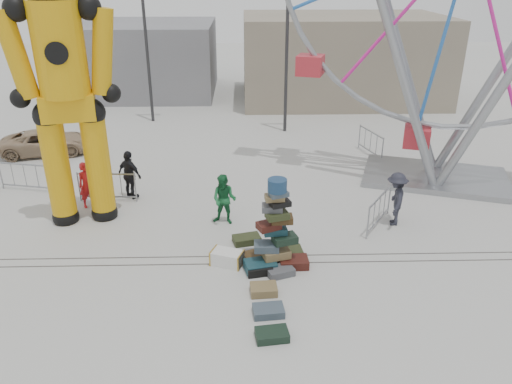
{
  "coord_description": "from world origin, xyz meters",
  "views": [
    {
      "loc": [
        0.88,
        -11.37,
        7.64
      ],
      "look_at": [
        1.26,
        2.79,
        1.22
      ],
      "focal_mm": 35.0,
      "sensor_mm": 36.0,
      "label": 1
    }
  ],
  "objects_px": {
    "crash_test_dummy": "(65,88)",
    "barricade_dummy_b": "(25,177)",
    "steamer_trunk": "(227,258)",
    "parked_suv": "(46,142)",
    "lamp_post_right": "(289,40)",
    "pedestrian_black": "(130,175)",
    "pedestrian_grey": "(396,199)",
    "suitcase_tower": "(275,242)",
    "barricade_wheel_back": "(370,143)",
    "pedestrian_green": "(224,200)",
    "lamp_post_left": "(148,35)",
    "barricade_wheel_front": "(379,210)",
    "pedestrian_red": "(87,185)",
    "barricade_dummy_c": "(107,187)"
  },
  "relations": [
    {
      "from": "barricade_dummy_b",
      "to": "pedestrian_black",
      "type": "distance_m",
      "value": 4.11
    },
    {
      "from": "lamp_post_left",
      "to": "barricade_wheel_front",
      "type": "xyz_separation_m",
      "value": [
        9.1,
        -12.25,
        -3.93
      ]
    },
    {
      "from": "barricade_wheel_front",
      "to": "lamp_post_left",
      "type": "bearing_deg",
      "value": 70.1
    },
    {
      "from": "pedestrian_grey",
      "to": "pedestrian_black",
      "type": "bearing_deg",
      "value": -90.6
    },
    {
      "from": "lamp_post_right",
      "to": "suitcase_tower",
      "type": "xyz_separation_m",
      "value": [
        -1.36,
        -12.45,
        -3.75
      ]
    },
    {
      "from": "suitcase_tower",
      "to": "steamer_trunk",
      "type": "height_order",
      "value": "suitcase_tower"
    },
    {
      "from": "lamp_post_right",
      "to": "crash_test_dummy",
      "type": "xyz_separation_m",
      "value": [
        -7.46,
        -9.53,
        -0.11
      ]
    },
    {
      "from": "steamer_trunk",
      "to": "barricade_wheel_back",
      "type": "xyz_separation_m",
      "value": [
        6.1,
        8.79,
        0.35
      ]
    },
    {
      "from": "crash_test_dummy",
      "to": "pedestrian_red",
      "type": "height_order",
      "value": "crash_test_dummy"
    },
    {
      "from": "lamp_post_left",
      "to": "pedestrian_red",
      "type": "relative_size",
      "value": 4.95
    },
    {
      "from": "barricade_wheel_back",
      "to": "pedestrian_green",
      "type": "bearing_deg",
      "value": -60.97
    },
    {
      "from": "barricade_wheel_front",
      "to": "barricade_wheel_back",
      "type": "height_order",
      "value": "same"
    },
    {
      "from": "parked_suv",
      "to": "steamer_trunk",
      "type": "bearing_deg",
      "value": -150.15
    },
    {
      "from": "barricade_dummy_b",
      "to": "barricade_dummy_c",
      "type": "relative_size",
      "value": 1.0
    },
    {
      "from": "crash_test_dummy",
      "to": "lamp_post_left",
      "type": "bearing_deg",
      "value": 75.05
    },
    {
      "from": "lamp_post_left",
      "to": "barricade_wheel_back",
      "type": "bearing_deg",
      "value": -28.4
    },
    {
      "from": "pedestrian_red",
      "to": "parked_suv",
      "type": "bearing_deg",
      "value": 83.04
    },
    {
      "from": "crash_test_dummy",
      "to": "barricade_dummy_b",
      "type": "height_order",
      "value": "crash_test_dummy"
    },
    {
      "from": "steamer_trunk",
      "to": "pedestrian_grey",
      "type": "xyz_separation_m",
      "value": [
        5.33,
        2.29,
        0.68
      ]
    },
    {
      "from": "steamer_trunk",
      "to": "parked_suv",
      "type": "distance_m",
      "value": 12.46
    },
    {
      "from": "pedestrian_grey",
      "to": "pedestrian_green",
      "type": "bearing_deg",
      "value": -78.54
    },
    {
      "from": "suitcase_tower",
      "to": "barricade_dummy_b",
      "type": "distance_m",
      "value": 10.39
    },
    {
      "from": "lamp_post_right",
      "to": "parked_suv",
      "type": "relative_size",
      "value": 2.08
    },
    {
      "from": "crash_test_dummy",
      "to": "pedestrian_green",
      "type": "height_order",
      "value": "crash_test_dummy"
    },
    {
      "from": "steamer_trunk",
      "to": "parked_suv",
      "type": "xyz_separation_m",
      "value": [
        -8.25,
        9.33,
        0.33
      ]
    },
    {
      "from": "barricade_wheel_back",
      "to": "pedestrian_red",
      "type": "relative_size",
      "value": 1.24
    },
    {
      "from": "barricade_wheel_back",
      "to": "pedestrian_red",
      "type": "bearing_deg",
      "value": -82.15
    },
    {
      "from": "pedestrian_grey",
      "to": "parked_suv",
      "type": "relative_size",
      "value": 0.46
    },
    {
      "from": "lamp_post_right",
      "to": "barricade_wheel_back",
      "type": "relative_size",
      "value": 4.0
    },
    {
      "from": "pedestrian_red",
      "to": "crash_test_dummy",
      "type": "bearing_deg",
      "value": -120.6
    },
    {
      "from": "barricade_wheel_front",
      "to": "pedestrian_red",
      "type": "distance_m",
      "value": 9.85
    },
    {
      "from": "suitcase_tower",
      "to": "barricade_dummy_b",
      "type": "height_order",
      "value": "suitcase_tower"
    },
    {
      "from": "barricade_wheel_back",
      "to": "pedestrian_black",
      "type": "height_order",
      "value": "pedestrian_black"
    },
    {
      "from": "pedestrian_black",
      "to": "lamp_post_right",
      "type": "bearing_deg",
      "value": -94.68
    },
    {
      "from": "barricade_dummy_b",
      "to": "barricade_dummy_c",
      "type": "distance_m",
      "value": 3.41
    },
    {
      "from": "barricade_wheel_front",
      "to": "pedestrian_grey",
      "type": "bearing_deg",
      "value": -42.77
    },
    {
      "from": "pedestrian_black",
      "to": "pedestrian_grey",
      "type": "bearing_deg",
      "value": -160.35
    },
    {
      "from": "lamp_post_left",
      "to": "pedestrian_black",
      "type": "xyz_separation_m",
      "value": [
        0.74,
        -9.89,
        -3.59
      ]
    },
    {
      "from": "crash_test_dummy",
      "to": "barricade_dummy_b",
      "type": "relative_size",
      "value": 4.15
    },
    {
      "from": "barricade_wheel_front",
      "to": "pedestrian_black",
      "type": "bearing_deg",
      "value": 107.7
    },
    {
      "from": "barricade_wheel_back",
      "to": "pedestrian_green",
      "type": "xyz_separation_m",
      "value": [
        -6.24,
        -6.3,
        0.29
      ]
    },
    {
      "from": "barricade_wheel_back",
      "to": "pedestrian_black",
      "type": "relative_size",
      "value": 1.12
    },
    {
      "from": "barricade_wheel_back",
      "to": "steamer_trunk",
      "type": "bearing_deg",
      "value": -51.02
    },
    {
      "from": "lamp_post_right",
      "to": "lamp_post_left",
      "type": "relative_size",
      "value": 1.0
    },
    {
      "from": "crash_test_dummy",
      "to": "barricade_dummy_b",
      "type": "distance_m",
      "value": 5.32
    },
    {
      "from": "crash_test_dummy",
      "to": "parked_suv",
      "type": "relative_size",
      "value": 2.16
    },
    {
      "from": "pedestrian_green",
      "to": "pedestrian_black",
      "type": "height_order",
      "value": "pedestrian_black"
    },
    {
      "from": "barricade_dummy_b",
      "to": "pedestrian_black",
      "type": "relative_size",
      "value": 1.12
    },
    {
      "from": "pedestrian_black",
      "to": "parked_suv",
      "type": "height_order",
      "value": "pedestrian_black"
    },
    {
      "from": "pedestrian_green",
      "to": "parked_suv",
      "type": "height_order",
      "value": "pedestrian_green"
    }
  ]
}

